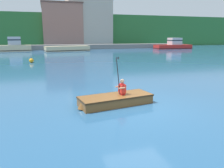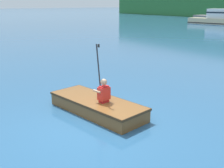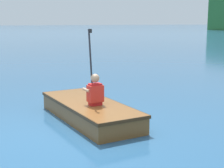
% 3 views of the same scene
% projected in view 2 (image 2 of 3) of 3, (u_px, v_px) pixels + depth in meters
% --- Properties ---
extents(ground_plane, '(300.00, 300.00, 0.00)m').
position_uv_depth(ground_plane, '(90.00, 129.00, 6.63)').
color(ground_plane, '#28567F').
extents(moored_boat_dock_center_near, '(7.71, 3.71, 2.07)m').
position_uv_depth(moored_boat_dock_center_near, '(217.00, 19.00, 39.04)').
color(moored_boat_dock_center_near, '#CCB789').
rests_on(moored_boat_dock_center_near, ground).
extents(rowboat_foreground, '(3.06, 1.51, 0.37)m').
position_uv_depth(rowboat_foreground, '(96.00, 105.00, 7.58)').
color(rowboat_foreground, brown).
rests_on(rowboat_foreground, ground).
extents(person_paddler, '(0.41, 0.39, 1.50)m').
position_uv_depth(person_paddler, '(104.00, 91.00, 7.24)').
color(person_paddler, red).
rests_on(person_paddler, rowboat_foreground).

